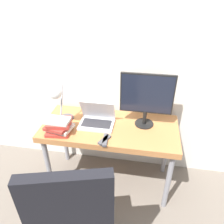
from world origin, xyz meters
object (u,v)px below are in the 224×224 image
desk_lamp (58,99)px  monitor (147,97)px  book_stack (59,126)px  laptop (97,119)px  office_chair (74,218)px

desk_lamp → monitor: bearing=12.0°
desk_lamp → book_stack: 0.25m
book_stack → desk_lamp: bearing=97.3°
monitor → desk_lamp: 0.80m
laptop → desk_lamp: (-0.33, -0.10, 0.25)m
laptop → desk_lamp: 0.42m
book_stack → laptop: bearing=31.4°
book_stack → office_chair: bearing=-63.2°
office_chair → monitor: bearing=67.2°
laptop → book_stack: (-0.31, -0.19, 0.02)m
desk_lamp → book_stack: (0.01, -0.10, -0.23)m
monitor → book_stack: bearing=-161.2°
monitor → laptop: bearing=-171.2°
monitor → book_stack: size_ratio=2.11×
laptop → book_stack: laptop is taller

